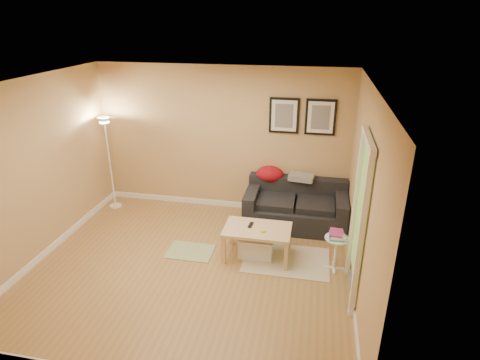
{
  "coord_description": "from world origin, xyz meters",
  "views": [
    {
      "loc": [
        1.62,
        -4.55,
        3.37
      ],
      "look_at": [
        0.55,
        0.85,
        1.05
      ],
      "focal_mm": 29.57,
      "sensor_mm": 36.0,
      "label": 1
    }
  ],
  "objects_px": {
    "storage_bin": "(256,246)",
    "side_table": "(335,253)",
    "book_stack": "(337,234)",
    "sofa": "(296,205)",
    "coffee_table": "(257,243)",
    "floor_lamp": "(110,166)"
  },
  "relations": [
    {
      "from": "book_stack",
      "to": "storage_bin",
      "type": "bearing_deg",
      "value": 155.2
    },
    {
      "from": "sofa",
      "to": "floor_lamp",
      "type": "height_order",
      "value": "floor_lamp"
    },
    {
      "from": "side_table",
      "to": "book_stack",
      "type": "distance_m",
      "value": 0.3
    },
    {
      "from": "sofa",
      "to": "storage_bin",
      "type": "xyz_separation_m",
      "value": [
        -0.5,
        -1.06,
        -0.22
      ]
    },
    {
      "from": "sofa",
      "to": "side_table",
      "type": "xyz_separation_m",
      "value": [
        0.64,
        -1.18,
        -0.12
      ]
    },
    {
      "from": "storage_bin",
      "to": "sofa",
      "type": "bearing_deg",
      "value": 64.51
    },
    {
      "from": "sofa",
      "to": "coffee_table",
      "type": "bearing_deg",
      "value": -113.97
    },
    {
      "from": "side_table",
      "to": "coffee_table",
      "type": "bearing_deg",
      "value": 175.8
    },
    {
      "from": "side_table",
      "to": "sofa",
      "type": "bearing_deg",
      "value": 118.47
    },
    {
      "from": "coffee_table",
      "to": "side_table",
      "type": "relative_size",
      "value": 1.91
    },
    {
      "from": "storage_bin",
      "to": "side_table",
      "type": "distance_m",
      "value": 1.15
    },
    {
      "from": "storage_bin",
      "to": "book_stack",
      "type": "bearing_deg",
      "value": -5.43
    },
    {
      "from": "sofa",
      "to": "book_stack",
      "type": "relative_size",
      "value": 6.4
    },
    {
      "from": "storage_bin",
      "to": "side_table",
      "type": "bearing_deg",
      "value": -6.1
    },
    {
      "from": "side_table",
      "to": "book_stack",
      "type": "bearing_deg",
      "value": 114.8
    },
    {
      "from": "sofa",
      "to": "floor_lamp",
      "type": "relative_size",
      "value": 0.99
    },
    {
      "from": "coffee_table",
      "to": "floor_lamp",
      "type": "bearing_deg",
      "value": 143.91
    },
    {
      "from": "side_table",
      "to": "floor_lamp",
      "type": "distance_m",
      "value": 4.24
    },
    {
      "from": "coffee_table",
      "to": "storage_bin",
      "type": "distance_m",
      "value": 0.09
    },
    {
      "from": "coffee_table",
      "to": "book_stack",
      "type": "height_order",
      "value": "book_stack"
    },
    {
      "from": "coffee_table",
      "to": "side_table",
      "type": "bearing_deg",
      "value": -18.8
    },
    {
      "from": "sofa",
      "to": "coffee_table",
      "type": "distance_m",
      "value": 1.21
    }
  ]
}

